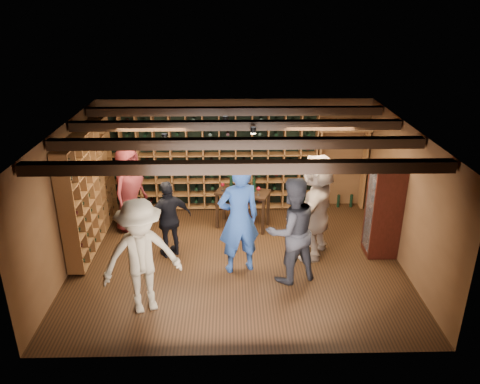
{
  "coord_description": "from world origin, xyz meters",
  "views": [
    {
      "loc": [
        -0.11,
        -7.55,
        4.58
      ],
      "look_at": [
        0.06,
        0.2,
        1.29
      ],
      "focal_mm": 35.0,
      "sensor_mm": 36.0,
      "label": 1
    }
  ],
  "objects_px": {
    "guest_red_floral": "(129,190)",
    "guest_khaki": "(141,257)",
    "man_grey_suit": "(291,231)",
    "man_blue_shirt": "(239,219)",
    "guest_woman_black": "(169,219)",
    "display_cabinet": "(383,213)",
    "tasting_table": "(243,195)",
    "guest_beige": "(316,206)"
  },
  "relations": [
    {
      "from": "man_grey_suit",
      "to": "tasting_table",
      "type": "relative_size",
      "value": 1.57
    },
    {
      "from": "man_grey_suit",
      "to": "tasting_table",
      "type": "height_order",
      "value": "man_grey_suit"
    },
    {
      "from": "man_blue_shirt",
      "to": "guest_woman_black",
      "type": "bearing_deg",
      "value": -39.65
    },
    {
      "from": "guest_woman_black",
      "to": "guest_beige",
      "type": "xyz_separation_m",
      "value": [
        2.7,
        -0.02,
        0.25
      ]
    },
    {
      "from": "guest_woman_black",
      "to": "guest_khaki",
      "type": "xyz_separation_m",
      "value": [
        -0.22,
        -1.66,
        0.19
      ]
    },
    {
      "from": "display_cabinet",
      "to": "tasting_table",
      "type": "relative_size",
      "value": 1.46
    },
    {
      "from": "guest_woman_black",
      "to": "tasting_table",
      "type": "xyz_separation_m",
      "value": [
        1.39,
        1.14,
        -0.02
      ]
    },
    {
      "from": "man_blue_shirt",
      "to": "guest_red_floral",
      "type": "height_order",
      "value": "man_blue_shirt"
    },
    {
      "from": "guest_red_floral",
      "to": "guest_khaki",
      "type": "distance_m",
      "value": 2.85
    },
    {
      "from": "man_grey_suit",
      "to": "guest_woman_black",
      "type": "xyz_separation_m",
      "value": [
        -2.14,
        0.87,
        -0.19
      ]
    },
    {
      "from": "man_blue_shirt",
      "to": "man_grey_suit",
      "type": "relative_size",
      "value": 1.08
    },
    {
      "from": "tasting_table",
      "to": "man_grey_suit",
      "type": "bearing_deg",
      "value": -51.18
    },
    {
      "from": "display_cabinet",
      "to": "guest_red_floral",
      "type": "height_order",
      "value": "guest_red_floral"
    },
    {
      "from": "man_grey_suit",
      "to": "guest_red_floral",
      "type": "distance_m",
      "value": 3.66
    },
    {
      "from": "guest_red_floral",
      "to": "man_blue_shirt",
      "type": "bearing_deg",
      "value": -102.24
    },
    {
      "from": "display_cabinet",
      "to": "guest_khaki",
      "type": "xyz_separation_m",
      "value": [
        -4.17,
        -1.63,
        0.08
      ]
    },
    {
      "from": "guest_khaki",
      "to": "guest_beige",
      "type": "bearing_deg",
      "value": 8.36
    },
    {
      "from": "guest_beige",
      "to": "tasting_table",
      "type": "bearing_deg",
      "value": -106.04
    },
    {
      "from": "guest_beige",
      "to": "tasting_table",
      "type": "distance_m",
      "value": 1.77
    },
    {
      "from": "display_cabinet",
      "to": "man_grey_suit",
      "type": "height_order",
      "value": "man_grey_suit"
    },
    {
      "from": "display_cabinet",
      "to": "guest_red_floral",
      "type": "distance_m",
      "value": 5.03
    },
    {
      "from": "guest_woman_black",
      "to": "guest_khaki",
      "type": "relative_size",
      "value": 0.8
    },
    {
      "from": "display_cabinet",
      "to": "man_grey_suit",
      "type": "bearing_deg",
      "value": -155.25
    },
    {
      "from": "display_cabinet",
      "to": "guest_khaki",
      "type": "distance_m",
      "value": 4.48
    },
    {
      "from": "guest_khaki",
      "to": "guest_beige",
      "type": "relative_size",
      "value": 0.94
    },
    {
      "from": "man_blue_shirt",
      "to": "tasting_table",
      "type": "bearing_deg",
      "value": -110.17
    },
    {
      "from": "guest_beige",
      "to": "guest_khaki",
      "type": "bearing_deg",
      "value": -35.37
    },
    {
      "from": "man_grey_suit",
      "to": "guest_khaki",
      "type": "xyz_separation_m",
      "value": [
        -2.36,
        -0.79,
        -0.0
      ]
    },
    {
      "from": "guest_red_floral",
      "to": "guest_khaki",
      "type": "relative_size",
      "value": 0.95
    },
    {
      "from": "man_grey_suit",
      "to": "tasting_table",
      "type": "xyz_separation_m",
      "value": [
        -0.76,
        2.01,
        -0.21
      ]
    },
    {
      "from": "display_cabinet",
      "to": "tasting_table",
      "type": "xyz_separation_m",
      "value": [
        -2.57,
        1.17,
        -0.13
      ]
    },
    {
      "from": "display_cabinet",
      "to": "guest_woman_black",
      "type": "xyz_separation_m",
      "value": [
        -3.96,
        0.03,
        -0.11
      ]
    },
    {
      "from": "man_grey_suit",
      "to": "guest_khaki",
      "type": "relative_size",
      "value": 1.0
    },
    {
      "from": "tasting_table",
      "to": "display_cabinet",
      "type": "bearing_deg",
      "value": -6.28
    },
    {
      "from": "man_blue_shirt",
      "to": "guest_woman_black",
      "type": "xyz_separation_m",
      "value": [
        -1.27,
        0.55,
        -0.27
      ]
    },
    {
      "from": "display_cabinet",
      "to": "man_grey_suit",
      "type": "relative_size",
      "value": 0.93
    },
    {
      "from": "man_blue_shirt",
      "to": "guest_red_floral",
      "type": "xyz_separation_m",
      "value": [
        -2.22,
        1.65,
        -0.13
      ]
    },
    {
      "from": "man_grey_suit",
      "to": "tasting_table",
      "type": "distance_m",
      "value": 2.15
    },
    {
      "from": "man_grey_suit",
      "to": "guest_woman_black",
      "type": "height_order",
      "value": "man_grey_suit"
    },
    {
      "from": "guest_woman_black",
      "to": "man_blue_shirt",
      "type": "bearing_deg",
      "value": 125.65
    },
    {
      "from": "man_blue_shirt",
      "to": "guest_khaki",
      "type": "xyz_separation_m",
      "value": [
        -1.49,
        -1.11,
        -0.08
      ]
    },
    {
      "from": "display_cabinet",
      "to": "guest_khaki",
      "type": "relative_size",
      "value": 0.94
    }
  ]
}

